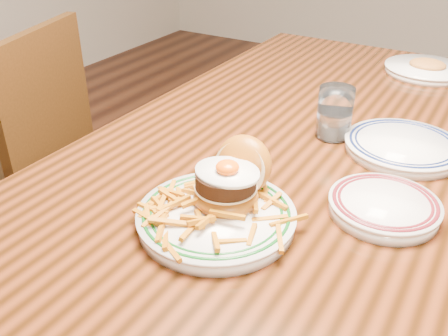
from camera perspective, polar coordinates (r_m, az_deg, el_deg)
The scene contains 7 objects.
table at distance 1.20m, azimuth 8.36°, elevation -0.16°, with size 0.85×1.60×0.75m.
chair_left at distance 1.67m, azimuth -22.02°, elevation 0.34°, with size 0.54×0.54×0.92m.
main_plate at distance 0.85m, azimuth -0.34°, elevation -3.97°, with size 0.27×0.28×0.13m.
side_plate at distance 0.92m, azimuth 17.84°, elevation -4.08°, with size 0.19×0.19×0.03m.
rear_plate at distance 1.14m, azimuth 19.81°, elevation 2.42°, with size 0.25×0.25×0.03m.
water_glass at distance 1.15m, azimuth 12.51°, elevation 5.85°, with size 0.08×0.08×0.12m.
far_plate at distance 1.66m, azimuth 22.15°, elevation 10.45°, with size 0.25×0.25×0.04m.
Camera 1 is at (0.38, -0.97, 1.26)m, focal length 40.00 mm.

